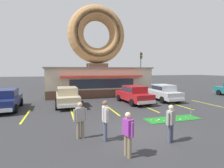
{
  "coord_description": "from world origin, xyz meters",
  "views": [
    {
      "loc": [
        -3.79,
        -7.51,
        3.06
      ],
      "look_at": [
        0.08,
        5.0,
        2.0
      ],
      "focal_mm": 28.0,
      "sensor_mm": 36.0,
      "label": 1
    }
  ],
  "objects_px": {
    "golf_ball": "(164,120)",
    "pedestrian_clipboard_woman": "(171,122)",
    "car_champagne": "(67,96)",
    "trash_bin": "(47,95)",
    "pedestrian_hooded_kid": "(105,118)",
    "car_navy": "(5,99)",
    "pedestrian_blue_sweater_man": "(80,118)",
    "putting_flag_pin": "(191,110)",
    "traffic_light_pole": "(141,66)",
    "car_silver": "(163,92)",
    "car_red": "(134,94)",
    "pedestrian_leather_jacket_man": "(128,132)"
  },
  "relations": [
    {
      "from": "putting_flag_pin",
      "to": "car_red",
      "type": "xyz_separation_m",
      "value": [
        -1.65,
        5.47,
        0.43
      ]
    },
    {
      "from": "golf_ball",
      "to": "traffic_light_pole",
      "type": "xyz_separation_m",
      "value": [
        6.31,
        15.81,
        3.66
      ]
    },
    {
      "from": "golf_ball",
      "to": "pedestrian_blue_sweater_man",
      "type": "relative_size",
      "value": 0.03
    },
    {
      "from": "trash_bin",
      "to": "pedestrian_hooded_kid",
      "type": "bearing_deg",
      "value": -75.77
    },
    {
      "from": "golf_ball",
      "to": "traffic_light_pole",
      "type": "height_order",
      "value": "traffic_light_pole"
    },
    {
      "from": "pedestrian_blue_sweater_man",
      "to": "putting_flag_pin",
      "type": "bearing_deg",
      "value": 11.6
    },
    {
      "from": "pedestrian_blue_sweater_man",
      "to": "pedestrian_hooded_kid",
      "type": "xyz_separation_m",
      "value": [
        1.0,
        -0.56,
        0.08
      ]
    },
    {
      "from": "pedestrian_blue_sweater_man",
      "to": "pedestrian_leather_jacket_man",
      "type": "height_order",
      "value": "pedestrian_blue_sweater_man"
    },
    {
      "from": "car_silver",
      "to": "car_champagne",
      "type": "bearing_deg",
      "value": 179.24
    },
    {
      "from": "car_silver",
      "to": "pedestrian_leather_jacket_man",
      "type": "distance_m",
      "value": 12.22
    },
    {
      "from": "car_silver",
      "to": "pedestrian_hooded_kid",
      "type": "xyz_separation_m",
      "value": [
        -8.07,
        -7.9,
        0.11
      ]
    },
    {
      "from": "car_navy",
      "to": "pedestrian_clipboard_woman",
      "type": "height_order",
      "value": "pedestrian_clipboard_woman"
    },
    {
      "from": "putting_flag_pin",
      "to": "traffic_light_pole",
      "type": "height_order",
      "value": "traffic_light_pole"
    },
    {
      "from": "golf_ball",
      "to": "putting_flag_pin",
      "type": "relative_size",
      "value": 0.08
    },
    {
      "from": "car_silver",
      "to": "pedestrian_clipboard_woman",
      "type": "relative_size",
      "value": 2.86
    },
    {
      "from": "pedestrian_leather_jacket_man",
      "to": "pedestrian_clipboard_woman",
      "type": "distance_m",
      "value": 2.29
    },
    {
      "from": "pedestrian_leather_jacket_man",
      "to": "car_navy",
      "type": "bearing_deg",
      "value": 123.23
    },
    {
      "from": "car_navy",
      "to": "car_silver",
      "type": "relative_size",
      "value": 1.01
    },
    {
      "from": "car_champagne",
      "to": "pedestrian_hooded_kid",
      "type": "distance_m",
      "value": 8.11
    },
    {
      "from": "car_navy",
      "to": "traffic_light_pole",
      "type": "relative_size",
      "value": 0.8
    },
    {
      "from": "pedestrian_clipboard_woman",
      "to": "trash_bin",
      "type": "relative_size",
      "value": 1.64
    },
    {
      "from": "car_champagne",
      "to": "pedestrian_leather_jacket_man",
      "type": "relative_size",
      "value": 2.86
    },
    {
      "from": "golf_ball",
      "to": "car_navy",
      "type": "distance_m",
      "value": 11.61
    },
    {
      "from": "car_silver",
      "to": "pedestrian_blue_sweater_man",
      "type": "distance_m",
      "value": 11.67
    },
    {
      "from": "car_navy",
      "to": "pedestrian_blue_sweater_man",
      "type": "distance_m",
      "value": 8.66
    },
    {
      "from": "car_champagne",
      "to": "pedestrian_hooded_kid",
      "type": "bearing_deg",
      "value": -81.53
    },
    {
      "from": "pedestrian_clipboard_woman",
      "to": "traffic_light_pole",
      "type": "height_order",
      "value": "traffic_light_pole"
    },
    {
      "from": "car_navy",
      "to": "trash_bin",
      "type": "height_order",
      "value": "car_navy"
    },
    {
      "from": "car_champagne",
      "to": "pedestrian_clipboard_woman",
      "type": "distance_m",
      "value": 9.77
    },
    {
      "from": "car_navy",
      "to": "pedestrian_blue_sweater_man",
      "type": "relative_size",
      "value": 2.83
    },
    {
      "from": "pedestrian_blue_sweater_man",
      "to": "pedestrian_clipboard_woman",
      "type": "xyz_separation_m",
      "value": [
        3.59,
        -1.54,
        -0.02
      ]
    },
    {
      "from": "trash_bin",
      "to": "traffic_light_pole",
      "type": "height_order",
      "value": "traffic_light_pole"
    },
    {
      "from": "trash_bin",
      "to": "pedestrian_blue_sweater_man",
      "type": "bearing_deg",
      "value": -79.94
    },
    {
      "from": "golf_ball",
      "to": "pedestrian_leather_jacket_man",
      "type": "height_order",
      "value": "pedestrian_leather_jacket_man"
    },
    {
      "from": "pedestrian_hooded_kid",
      "to": "pedestrian_clipboard_woman",
      "type": "bearing_deg",
      "value": -20.83
    },
    {
      "from": "golf_ball",
      "to": "pedestrian_clipboard_woman",
      "type": "xyz_separation_m",
      "value": [
        -1.49,
        -2.68,
        0.83
      ]
    },
    {
      "from": "car_silver",
      "to": "pedestrian_hooded_kid",
      "type": "bearing_deg",
      "value": -135.63
    },
    {
      "from": "golf_ball",
      "to": "car_navy",
      "type": "xyz_separation_m",
      "value": [
        -9.85,
        6.09,
        0.82
      ]
    },
    {
      "from": "putting_flag_pin",
      "to": "pedestrian_clipboard_woman",
      "type": "xyz_separation_m",
      "value": [
        -3.8,
        -3.06,
        0.45
      ]
    },
    {
      "from": "car_red",
      "to": "trash_bin",
      "type": "distance_m",
      "value": 8.86
    },
    {
      "from": "pedestrian_clipboard_woman",
      "to": "traffic_light_pole",
      "type": "bearing_deg",
      "value": 67.14
    },
    {
      "from": "pedestrian_blue_sweater_man",
      "to": "car_navy",
      "type": "bearing_deg",
      "value": 123.41
    },
    {
      "from": "pedestrian_hooded_kid",
      "to": "pedestrian_leather_jacket_man",
      "type": "height_order",
      "value": "pedestrian_hooded_kid"
    },
    {
      "from": "pedestrian_blue_sweater_man",
      "to": "pedestrian_leather_jacket_man",
      "type": "xyz_separation_m",
      "value": [
        1.39,
        -2.17,
        -0.02
      ]
    },
    {
      "from": "car_navy",
      "to": "pedestrian_leather_jacket_man",
      "type": "xyz_separation_m",
      "value": [
        6.16,
        -9.4,
        0.01
      ]
    },
    {
      "from": "pedestrian_clipboard_woman",
      "to": "trash_bin",
      "type": "height_order",
      "value": "pedestrian_clipboard_woman"
    },
    {
      "from": "golf_ball",
      "to": "pedestrian_clipboard_woman",
      "type": "bearing_deg",
      "value": -119.0
    },
    {
      "from": "putting_flag_pin",
      "to": "car_navy",
      "type": "relative_size",
      "value": 0.12
    },
    {
      "from": "golf_ball",
      "to": "pedestrian_blue_sweater_man",
      "type": "height_order",
      "value": "pedestrian_blue_sweater_man"
    },
    {
      "from": "pedestrian_clipboard_woman",
      "to": "putting_flag_pin",
      "type": "bearing_deg",
      "value": 38.83
    }
  ]
}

